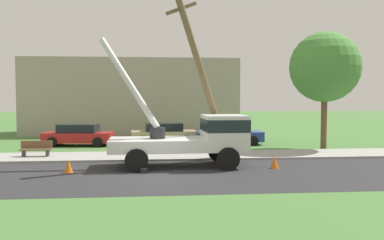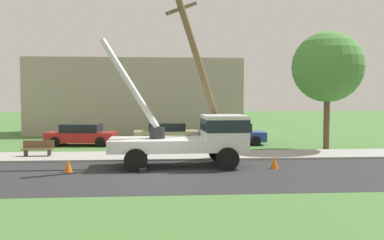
{
  "view_description": "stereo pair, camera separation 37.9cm",
  "coord_description": "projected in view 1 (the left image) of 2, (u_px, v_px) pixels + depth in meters",
  "views": [
    {
      "loc": [
        -0.15,
        -16.73,
        3.2
      ],
      "look_at": [
        1.66,
        2.59,
        2.1
      ],
      "focal_mm": 38.53,
      "sensor_mm": 36.0,
      "label": 1
    },
    {
      "loc": [
        0.23,
        -16.76,
        3.2
      ],
      "look_at": [
        1.66,
        2.59,
        2.1
      ],
      "focal_mm": 38.53,
      "sensor_mm": 36.0,
      "label": 2
    }
  ],
  "objects": [
    {
      "name": "lowrise_building_backdrop",
      "position": [
        133.0,
        97.0,
        36.31
      ],
      "size": [
        18.0,
        6.0,
        6.4
      ],
      "primitive_type": "cube",
      "color": "#A5998C",
      "rests_on": "ground"
    },
    {
      "name": "traffic_cone_curbside",
      "position": [
        219.0,
        156.0,
        20.21
      ],
      "size": [
        0.36,
        0.36,
        0.56
      ],
      "primitive_type": "cone",
      "color": "orange",
      "rests_on": "ground"
    },
    {
      "name": "utility_truck",
      "position": [
        196.0,
        136.0,
        18.93
      ],
      "size": [
        6.82,
        3.21,
        5.98
      ],
      "color": "silver",
      "rests_on": "ground"
    },
    {
      "name": "traffic_cone_behind",
      "position": [
        69.0,
        166.0,
        17.33
      ],
      "size": [
        0.36,
        0.36,
        0.56
      ],
      "primitive_type": "cone",
      "color": "orange",
      "rests_on": "ground"
    },
    {
      "name": "road_asphalt",
      "position": [
        158.0,
        175.0,
        16.83
      ],
      "size": [
        80.0,
        7.19,
        0.01
      ],
      "primitive_type": "cube",
      "color": "#2B2B2D",
      "rests_on": "ground"
    },
    {
      "name": "park_bench",
      "position": [
        36.0,
        149.0,
        21.44
      ],
      "size": [
        1.6,
        0.45,
        0.9
      ],
      "color": "brown",
      "rests_on": "ground"
    },
    {
      "name": "ground_plane",
      "position": [
        156.0,
        143.0,
        28.75
      ],
      "size": [
        120.0,
        120.0,
        0.0
      ],
      "primitive_type": "plane",
      "color": "#477538"
    },
    {
      "name": "traffic_cone_ahead",
      "position": [
        275.0,
        162.0,
        18.35
      ],
      "size": [
        0.36,
        0.36,
        0.56
      ],
      "primitive_type": "cone",
      "color": "orange",
      "rests_on": "ground"
    },
    {
      "name": "leaning_utility_pole",
      "position": [
        202.0,
        74.0,
        20.09
      ],
      "size": [
        3.52,
        2.43,
        8.43
      ],
      "color": "brown",
      "rests_on": "ground"
    },
    {
      "name": "parked_sedan_tan",
      "position": [
        164.0,
        133.0,
        28.08
      ],
      "size": [
        4.51,
        2.21,
        1.42
      ],
      "color": "tan",
      "rests_on": "ground"
    },
    {
      "name": "roadside_tree_near",
      "position": [
        325.0,
        67.0,
        25.0
      ],
      "size": [
        4.27,
        4.27,
        7.14
      ],
      "color": "brown",
      "rests_on": "ground"
    },
    {
      "name": "parked_sedan_blue",
      "position": [
        229.0,
        134.0,
        27.66
      ],
      "size": [
        4.48,
        2.16,
        1.42
      ],
      "color": "#263F99",
      "rests_on": "ground"
    },
    {
      "name": "sidewalk_strip",
      "position": [
        157.0,
        156.0,
        21.98
      ],
      "size": [
        80.0,
        3.19,
        0.1
      ],
      "primitive_type": "cube",
      "color": "#9E9E99",
      "rests_on": "ground"
    },
    {
      "name": "parked_sedan_red",
      "position": [
        79.0,
        135.0,
        26.94
      ],
      "size": [
        4.55,
        2.29,
        1.42
      ],
      "color": "#B21E1E",
      "rests_on": "ground"
    }
  ]
}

